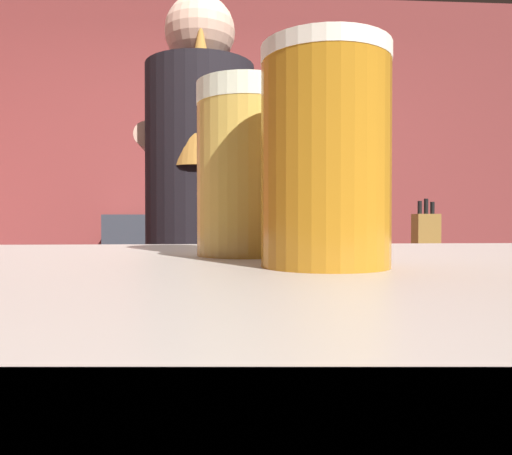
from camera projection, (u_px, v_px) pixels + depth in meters
wall_back at (214, 183)px, 3.56m from camera, size 5.20×0.10×2.70m
prep_counter at (291, 371)px, 2.01m from camera, size 2.10×0.60×0.90m
back_shelf at (183, 297)px, 3.29m from camera, size 0.99×0.36×1.11m
bartender at (201, 235)px, 1.53m from camera, size 0.43×0.52×1.78m
knife_block at (426, 236)px, 2.09m from camera, size 0.10×0.08×0.27m
mixing_bowl at (97, 259)px, 1.84m from camera, size 0.20×0.20×0.05m
chefs_knife at (276, 262)px, 1.95m from camera, size 0.24×0.12×0.01m
pint_glass_near at (325, 158)px, 0.31m from camera, size 0.08×0.08×0.14m
pint_glass_far at (246, 170)px, 0.41m from camera, size 0.08×0.08×0.14m
bottle_vinegar at (153, 204)px, 3.17m from camera, size 0.07×0.07×0.18m
bottle_hot_sauce at (199, 200)px, 3.33m from camera, size 0.06×0.06×0.26m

